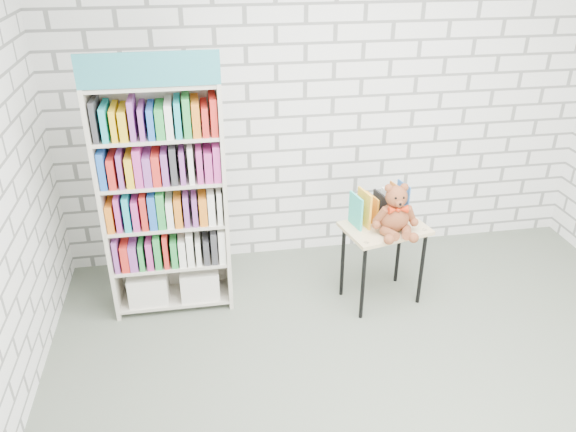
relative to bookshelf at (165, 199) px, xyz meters
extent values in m
plane|color=#545D4E|center=(1.37, -1.36, -0.90)|extent=(4.50, 4.50, 0.00)
cube|color=silver|center=(1.37, 0.64, 0.50)|extent=(4.50, 0.02, 2.80)
cube|color=beige|center=(-0.42, -0.01, -0.02)|extent=(0.03, 0.34, 1.75)
cube|color=beige|center=(0.42, -0.01, -0.02)|extent=(0.03, 0.34, 1.75)
cube|color=beige|center=(0.00, 0.15, -0.02)|extent=(0.88, 0.02, 1.75)
cube|color=teal|center=(0.00, -0.17, 0.96)|extent=(0.88, 0.02, 0.21)
cube|color=beige|center=(0.00, -0.01, -0.84)|extent=(0.82, 0.32, 0.02)
cube|color=beige|center=(0.00, -0.01, -0.51)|extent=(0.82, 0.32, 0.02)
cube|color=beige|center=(0.00, -0.01, -0.18)|extent=(0.82, 0.32, 0.02)
cube|color=beige|center=(0.00, -0.01, 0.15)|extent=(0.82, 0.32, 0.02)
cube|color=beige|center=(0.00, -0.01, 0.49)|extent=(0.82, 0.32, 0.02)
cube|color=beige|center=(0.00, -0.01, 0.84)|extent=(0.82, 0.32, 0.02)
cube|color=silver|center=(-0.19, -0.01, -0.71)|extent=(0.29, 0.28, 0.23)
cube|color=silver|center=(0.19, -0.01, -0.71)|extent=(0.29, 0.28, 0.23)
cube|color=yellow|center=(0.00, -0.02, -0.38)|extent=(0.82, 0.28, 0.23)
cube|color=blue|center=(0.00, -0.02, -0.05)|extent=(0.82, 0.28, 0.23)
cube|color=green|center=(0.00, -0.02, 0.28)|extent=(0.82, 0.28, 0.23)
cube|color=orange|center=(0.00, -0.02, 0.61)|extent=(0.82, 0.28, 0.23)
cube|color=tan|center=(1.59, -0.22, -0.26)|extent=(0.68, 0.54, 0.03)
cylinder|color=black|center=(1.38, -0.43, -0.59)|extent=(0.03, 0.03, 0.62)
cylinder|color=black|center=(1.31, -0.12, -0.59)|extent=(0.03, 0.03, 0.62)
cylinder|color=black|center=(1.88, -0.32, -0.59)|extent=(0.03, 0.03, 0.62)
cylinder|color=black|center=(1.80, -0.01, -0.59)|extent=(0.03, 0.03, 0.62)
cylinder|color=black|center=(1.39, -0.42, -0.25)|extent=(0.04, 0.04, 0.01)
cylinder|color=black|center=(1.86, -0.31, -0.25)|extent=(0.04, 0.04, 0.01)
cube|color=#2AB8A0|center=(1.37, -0.17, -0.12)|extent=(0.05, 0.18, 0.25)
cube|color=#FFAE28|center=(1.44, -0.16, -0.12)|extent=(0.05, 0.18, 0.25)
cube|color=orange|center=(1.50, -0.14, -0.12)|extent=(0.05, 0.18, 0.25)
cube|color=black|center=(1.57, -0.13, -0.12)|extent=(0.05, 0.18, 0.25)
cube|color=white|center=(1.64, -0.11, -0.12)|extent=(0.05, 0.18, 0.25)
cube|color=#C26622|center=(1.70, -0.10, -0.12)|extent=(0.05, 0.18, 0.25)
cube|color=#2F64B1|center=(1.77, -0.08, -0.12)|extent=(0.05, 0.18, 0.25)
ellipsoid|color=maroon|center=(1.63, -0.29, -0.14)|extent=(0.22, 0.19, 0.22)
sphere|color=maroon|center=(1.63, -0.29, 0.03)|extent=(0.16, 0.16, 0.16)
sphere|color=maroon|center=(1.57, -0.28, 0.09)|extent=(0.06, 0.06, 0.06)
sphere|color=maroon|center=(1.69, -0.28, 0.09)|extent=(0.06, 0.06, 0.06)
sphere|color=maroon|center=(1.63, -0.36, 0.01)|extent=(0.06, 0.06, 0.06)
sphere|color=black|center=(1.60, -0.36, 0.05)|extent=(0.02, 0.02, 0.02)
sphere|color=black|center=(1.65, -0.36, 0.05)|extent=(0.02, 0.02, 0.02)
sphere|color=black|center=(1.63, -0.38, 0.01)|extent=(0.02, 0.02, 0.02)
cylinder|color=maroon|center=(1.52, -0.31, -0.11)|extent=(0.11, 0.09, 0.16)
cylinder|color=maroon|center=(1.74, -0.31, -0.11)|extent=(0.11, 0.09, 0.16)
sphere|color=maroon|center=(1.49, -0.32, -0.17)|extent=(0.06, 0.06, 0.06)
sphere|color=maroon|center=(1.77, -0.33, -0.17)|extent=(0.06, 0.06, 0.06)
cylinder|color=maroon|center=(1.56, -0.40, -0.21)|extent=(0.11, 0.18, 0.09)
cylinder|color=maroon|center=(1.69, -0.40, -0.21)|extent=(0.12, 0.18, 0.09)
sphere|color=maroon|center=(1.53, -0.47, -0.21)|extent=(0.08, 0.08, 0.08)
sphere|color=maroon|center=(1.71, -0.47, -0.21)|extent=(0.08, 0.08, 0.08)
cone|color=red|center=(1.59, -0.35, -0.04)|extent=(0.06, 0.06, 0.06)
cone|color=red|center=(1.66, -0.35, -0.04)|extent=(0.06, 0.06, 0.06)
sphere|color=red|center=(1.63, -0.36, -0.04)|extent=(0.03, 0.03, 0.03)
camera|label=1|loc=(0.27, -3.71, 1.75)|focal=35.00mm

